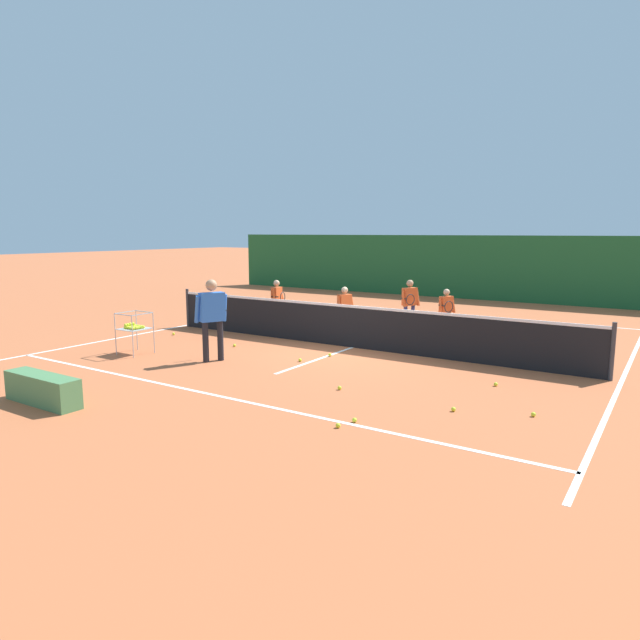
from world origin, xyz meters
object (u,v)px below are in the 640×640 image
instructor (212,312)px  tennis_ball_2 (174,334)px  tennis_ball_0 (338,425)px  tennis_ball_8 (330,355)px  tennis_ball_4 (496,384)px  tennis_ball_3 (234,345)px  student_3 (446,307)px  ball_cart (134,327)px  tennis_ball_5 (533,414)px  student_2 (410,300)px  tennis_ball_7 (300,360)px  tennis_ball_9 (355,420)px  student_1 (345,306)px  student_0 (277,298)px  tennis_net (353,326)px  tennis_ball_6 (340,388)px  tennis_ball_1 (453,409)px  courtside_bench (43,389)px

instructor → tennis_ball_2: 3.44m
tennis_ball_0 → tennis_ball_8: same height
tennis_ball_4 → tennis_ball_3: bearing=179.4°
instructor → tennis_ball_0: size_ratio=24.63×
student_3 → ball_cart: (-4.86, -5.77, -0.13)m
student_3 → tennis_ball_5: (3.36, -5.43, -0.68)m
student_2 → tennis_ball_7: bearing=-93.9°
student_2 → tennis_ball_8: bearing=-91.0°
tennis_ball_9 → ball_cart: bearing=168.4°
student_1 → tennis_ball_4: student_1 is taller
tennis_ball_3 → ball_cart: bearing=-127.4°
student_0 → tennis_ball_4: 7.69m
instructor → tennis_ball_9: (4.26, -1.68, -0.97)m
tennis_net → student_2: (0.12, 2.84, 0.31)m
tennis_net → tennis_ball_6: size_ratio=156.40×
tennis_ball_6 → tennis_ball_7: size_ratio=1.00×
tennis_net → student_1: (-0.98, 1.30, 0.24)m
student_2 → tennis_ball_7: (-0.32, -4.66, -0.78)m
tennis_ball_4 → instructor: bearing=-166.9°
student_1 → tennis_ball_2: size_ratio=18.16×
instructor → tennis_ball_5: (6.29, -0.07, -0.97)m
instructor → tennis_ball_1: bearing=-5.1°
instructor → tennis_ball_2: (-2.90, 1.58, -0.97)m
tennis_net → tennis_ball_8: size_ratio=156.40×
courtside_bench → tennis_ball_4: bearing=40.8°
ball_cart → tennis_ball_0: 6.33m
tennis_ball_1 → tennis_ball_8: bearing=148.6°
student_0 → tennis_ball_3: bearing=-70.8°
tennis_ball_3 → tennis_ball_6: (3.86, -1.72, 0.00)m
tennis_ball_8 → courtside_bench: bearing=-110.4°
tennis_ball_3 → courtside_bench: size_ratio=0.05×
student_0 → tennis_ball_4: (7.03, -3.05, -0.73)m
tennis_net → tennis_ball_8: (0.06, -1.07, -0.47)m
student_2 → tennis_ball_8: (-0.07, -3.91, -0.78)m
tennis_ball_2 → tennis_ball_6: same height
student_0 → ball_cart: size_ratio=1.42×
student_1 → tennis_ball_3: size_ratio=18.16×
student_3 → courtside_bench: size_ratio=0.79×
instructor → tennis_ball_2: bearing=151.4°
tennis_net → student_2: bearing=87.5°
tennis_ball_3 → student_2: bearing=60.2°
student_0 → tennis_ball_9: size_ratio=18.75×
student_1 → tennis_ball_1: (4.52, -4.50, -0.71)m
tennis_ball_1 → tennis_ball_7: bearing=159.6°
student_1 → tennis_ball_1: 6.42m
student_2 → courtside_bench: 9.36m
student_1 → tennis_ball_3: (-1.33, -2.72, -0.71)m
student_2 → tennis_ball_7: size_ratio=19.86×
tennis_net → tennis_ball_2: tennis_net is taller
student_1 → tennis_ball_5: bearing=-36.4°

